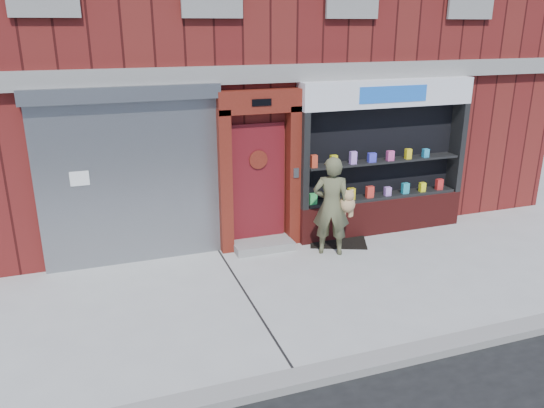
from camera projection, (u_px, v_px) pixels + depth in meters
name	position (u px, v px, depth m)	size (l,w,h in m)	color
ground	(340.00, 282.00, 8.57)	(80.00, 80.00, 0.00)	#9E9E99
curb	(417.00, 353.00, 6.63)	(60.00, 0.30, 0.12)	gray
building	(235.00, 22.00, 12.64)	(12.00, 8.16, 8.00)	#581514
shutter_bay	(130.00, 166.00, 8.80)	(3.10, 0.30, 3.04)	gray
red_door_bay	(260.00, 171.00, 9.53)	(1.52, 0.58, 2.90)	#58170F
pharmacy_bay	(382.00, 165.00, 10.29)	(3.50, 0.41, 3.00)	#5B1815
woman	(332.00, 206.00, 9.40)	(0.83, 0.68, 1.80)	brown
doormat	(338.00, 241.00, 10.17)	(1.06, 0.74, 0.03)	black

